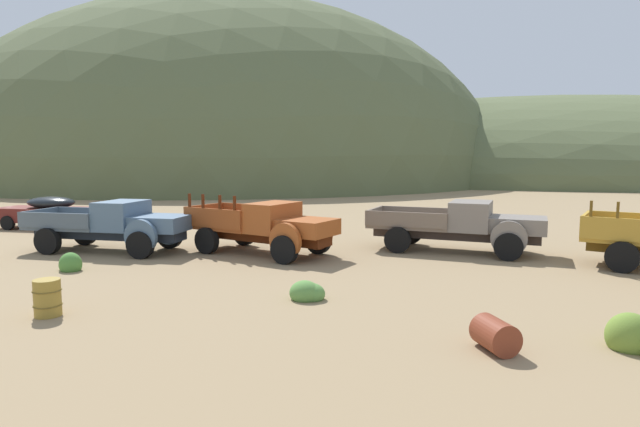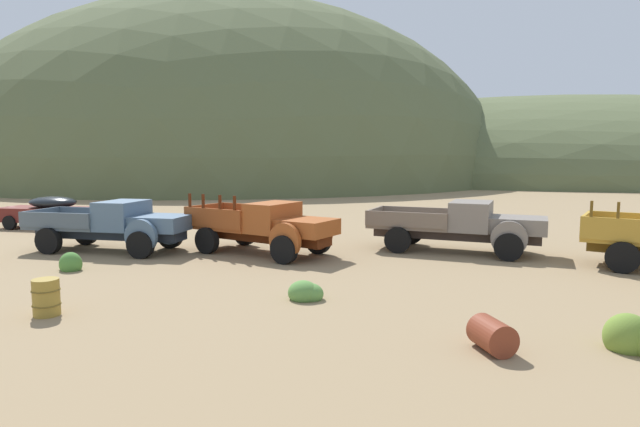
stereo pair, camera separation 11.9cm
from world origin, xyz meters
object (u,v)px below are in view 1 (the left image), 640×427
at_px(truck_chalk_blue, 121,225).
at_px(oil_drum_tipped, 495,335).
at_px(truck_primer_gray, 468,226).
at_px(truck_oxide_orange, 271,227).
at_px(oil_drum_foreground, 47,298).
at_px(car_oxblood, 44,212).

xyz_separation_m(truck_chalk_blue, oil_drum_tipped, (13.03, -6.38, -0.69)).
height_order(truck_chalk_blue, truck_primer_gray, same).
xyz_separation_m(truck_primer_gray, oil_drum_tipped, (0.73, -10.01, -0.69)).
bearing_deg(truck_chalk_blue, oil_drum_tipped, -30.73).
relative_size(truck_oxide_orange, oil_drum_foreground, 7.20).
xyz_separation_m(truck_primer_gray, oil_drum_foreground, (-8.74, -10.72, -0.58)).
relative_size(truck_oxide_orange, oil_drum_tipped, 5.90).
bearing_deg(oil_drum_tipped, oil_drum_foreground, -175.71).
height_order(car_oxblood, truck_chalk_blue, truck_chalk_blue).
distance_m(car_oxblood, oil_drum_foreground, 15.98).
height_order(truck_chalk_blue, truck_oxide_orange, truck_oxide_orange).
bearing_deg(truck_chalk_blue, car_oxblood, 146.77).
bearing_deg(truck_primer_gray, oil_drum_tipped, -80.65).
bearing_deg(truck_primer_gray, car_oxblood, -176.51).
relative_size(truck_chalk_blue, truck_primer_gray, 0.96).
relative_size(oil_drum_tipped, oil_drum_foreground, 1.22).
bearing_deg(car_oxblood, truck_chalk_blue, 144.90).
xyz_separation_m(truck_chalk_blue, truck_oxide_orange, (5.53, 1.08, 0.01)).
xyz_separation_m(car_oxblood, oil_drum_foreground, (11.28, -11.31, -0.40)).
distance_m(truck_oxide_orange, truck_primer_gray, 7.23).
xyz_separation_m(car_oxblood, truck_primer_gray, (20.02, -0.58, 0.18)).
distance_m(truck_chalk_blue, truck_primer_gray, 12.82).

